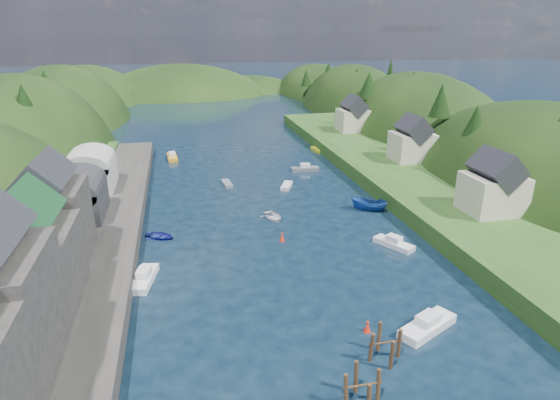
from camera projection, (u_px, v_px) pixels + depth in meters
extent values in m
plane|color=black|center=(253.00, 179.00, 82.70)|extent=(600.00, 600.00, 0.00)
ellipsoid|color=black|center=(27.00, 199.00, 99.66)|extent=(44.00, 75.56, 52.00)
ellipsoid|color=black|center=(67.00, 149.00, 138.84)|extent=(44.00, 75.56, 48.19)
ellipsoid|color=black|center=(89.00, 118.00, 176.79)|extent=(44.00, 75.56, 39.00)
ellipsoid|color=black|center=(538.00, 238.00, 77.98)|extent=(36.00, 75.56, 44.49)
ellipsoid|color=black|center=(414.00, 170.00, 117.61)|extent=(36.00, 75.56, 48.00)
ellipsoid|color=black|center=(353.00, 133.00, 156.81)|extent=(36.00, 75.56, 44.49)
ellipsoid|color=black|center=(317.00, 109.00, 194.80)|extent=(36.00, 75.56, 36.00)
ellipsoid|color=black|center=(183.00, 118.00, 194.13)|extent=(80.00, 60.00, 44.00)
ellipsoid|color=black|center=(246.00, 117.00, 209.65)|extent=(70.00, 56.00, 36.00)
cone|color=black|center=(24.00, 103.00, 80.54)|extent=(4.73, 4.73, 6.58)
cone|color=black|center=(18.00, 93.00, 91.56)|extent=(4.34, 4.34, 7.40)
cone|color=black|center=(58.00, 108.00, 103.54)|extent=(5.28, 5.28, 5.53)
cone|color=black|center=(45.00, 84.00, 113.56)|extent=(4.77, 4.77, 6.81)
cone|color=black|center=(79.00, 95.00, 121.25)|extent=(4.07, 4.07, 5.92)
cone|color=black|center=(76.00, 86.00, 131.91)|extent=(4.56, 4.56, 8.48)
cone|color=black|center=(68.00, 89.00, 141.89)|extent=(4.75, 4.75, 5.08)
cone|color=black|center=(94.00, 82.00, 152.08)|extent=(4.27, 4.27, 6.82)
cone|color=black|center=(556.00, 138.00, 65.35)|extent=(5.03, 5.03, 5.74)
cone|color=black|center=(475.00, 127.00, 75.24)|extent=(5.29, 5.29, 7.15)
cone|color=black|center=(441.00, 100.00, 86.88)|extent=(4.07, 4.07, 6.20)
cone|color=black|center=(424.00, 114.00, 99.28)|extent=(3.40, 3.40, 5.58)
cone|color=black|center=(412.00, 90.00, 109.80)|extent=(4.94, 4.94, 8.82)
cone|color=black|center=(369.00, 85.00, 112.83)|extent=(5.25, 5.25, 6.43)
cone|color=black|center=(390.00, 76.00, 123.21)|extent=(3.36, 3.36, 9.61)
cone|color=black|center=(356.00, 80.00, 140.54)|extent=(4.57, 4.57, 6.71)
cone|color=black|center=(344.00, 81.00, 152.08)|extent=(3.59, 3.59, 5.98)
cone|color=black|center=(328.00, 71.00, 159.40)|extent=(4.14, 4.14, 5.73)
cone|color=black|center=(306.00, 78.00, 166.93)|extent=(3.83, 3.83, 5.98)
cube|color=#2D2B28|center=(77.00, 268.00, 50.00)|extent=(12.00, 110.00, 2.00)
cube|color=#234719|center=(5.00, 273.00, 48.50)|extent=(12.00, 110.00, 2.50)
cube|color=#2D2B28|center=(28.00, 268.00, 40.71)|extent=(8.00, 9.00, 7.00)
cube|color=#1E592D|center=(19.00, 220.00, 39.18)|extent=(5.88, 9.36, 5.88)
cube|color=#2D2B28|center=(52.00, 223.00, 48.79)|extent=(7.00, 8.00, 8.00)
cube|color=black|center=(43.00, 179.00, 47.12)|extent=(5.15, 8.32, 5.15)
cube|color=#2D2D30|center=(76.00, 202.00, 60.48)|extent=(7.00, 9.00, 4.00)
cylinder|color=#2D2D30|center=(73.00, 187.00, 59.79)|extent=(7.00, 9.00, 7.00)
cube|color=#B2B2A8|center=(90.00, 175.00, 71.48)|extent=(7.00, 9.00, 4.00)
cylinder|color=#B2B2A8|center=(88.00, 163.00, 70.79)|extent=(7.00, 9.00, 7.00)
cube|color=#234719|center=(410.00, 181.00, 78.17)|extent=(16.00, 120.00, 2.40)
cube|color=beige|center=(492.00, 194.00, 60.80)|extent=(7.00, 6.00, 5.00)
cube|color=black|center=(496.00, 169.00, 59.65)|extent=(5.15, 6.24, 5.15)
cube|color=beige|center=(412.00, 147.00, 85.04)|extent=(7.00, 6.00, 5.00)
cube|color=black|center=(414.00, 128.00, 83.89)|extent=(5.15, 6.24, 5.15)
cube|color=beige|center=(353.00, 120.00, 109.59)|extent=(7.00, 6.00, 5.00)
cube|color=black|center=(354.00, 106.00, 108.44)|extent=(5.15, 6.24, 5.15)
cylinder|color=#382314|center=(378.00, 389.00, 33.10)|extent=(0.32, 0.32, 3.36)
cylinder|color=#382314|center=(356.00, 380.00, 33.97)|extent=(0.32, 0.32, 3.36)
cylinder|color=#382314|center=(346.00, 394.00, 32.62)|extent=(0.32, 0.32, 3.36)
cylinder|color=#382314|center=(363.00, 385.00, 32.66)|extent=(2.89, 0.16, 0.16)
cylinder|color=#382314|center=(399.00, 346.00, 37.60)|extent=(0.32, 0.32, 3.29)
cylinder|color=#382314|center=(379.00, 339.00, 38.45)|extent=(0.32, 0.32, 3.29)
cylinder|color=#382314|center=(371.00, 351.00, 37.11)|extent=(0.32, 0.32, 3.29)
cylinder|color=#382314|center=(391.00, 358.00, 36.26)|extent=(0.32, 0.32, 3.29)
cylinder|color=#382314|center=(385.00, 343.00, 37.16)|extent=(2.87, 0.16, 0.16)
cone|color=red|center=(367.00, 327.00, 41.00)|extent=(0.70, 0.70, 0.90)
sphere|color=red|center=(368.00, 322.00, 40.83)|extent=(0.30, 0.30, 0.30)
cone|color=red|center=(282.00, 238.00, 58.61)|extent=(0.70, 0.70, 0.90)
sphere|color=red|center=(282.00, 234.00, 58.44)|extent=(0.30, 0.30, 0.30)
cube|color=#BCC016|center=(317.00, 150.00, 101.86)|extent=(2.01, 4.58, 0.62)
cube|color=orange|center=(172.00, 158.00, 95.42)|extent=(2.18, 5.60, 0.77)
cube|color=silver|center=(172.00, 154.00, 95.15)|extent=(1.40, 2.00, 0.70)
cube|color=slate|center=(227.00, 184.00, 79.68)|extent=(1.68, 4.03, 0.55)
cube|color=#53595F|center=(305.00, 169.00, 87.57)|extent=(5.19, 1.93, 0.72)
cube|color=silver|center=(305.00, 165.00, 87.32)|extent=(1.85, 1.27, 0.70)
cube|color=silver|center=(287.00, 186.00, 78.50)|extent=(2.96, 4.39, 0.59)
cube|color=white|center=(144.00, 279.00, 49.11)|extent=(2.97, 5.85, 0.78)
cube|color=silver|center=(144.00, 272.00, 48.85)|extent=(1.67, 2.18, 0.70)
imported|color=silver|center=(273.00, 217.00, 65.52)|extent=(3.83, 4.70, 0.85)
imported|color=navy|center=(160.00, 236.00, 59.50)|extent=(4.83, 4.53, 0.82)
cube|color=silver|center=(394.00, 244.00, 57.15)|extent=(4.02, 5.25, 0.71)
cube|color=silver|center=(394.00, 239.00, 56.89)|extent=(1.92, 2.13, 0.70)
imported|color=#1A4693|center=(368.00, 205.00, 68.24)|extent=(5.54, 4.47, 2.04)
cube|color=white|center=(427.00, 326.00, 41.24)|extent=(6.32, 4.53, 0.85)
cube|color=silver|center=(428.00, 319.00, 40.95)|extent=(2.53, 2.21, 0.70)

